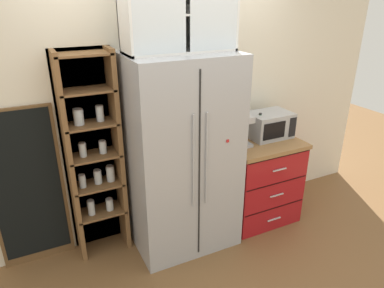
{
  "coord_description": "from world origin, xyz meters",
  "views": [
    {
      "loc": [
        -1.2,
        -2.64,
        2.27
      ],
      "look_at": [
        0.1,
        0.01,
        1.01
      ],
      "focal_mm": 32.91,
      "sensor_mm": 36.0,
      "label": 1
    }
  ],
  "objects": [
    {
      "name": "refrigerator",
      "position": [
        0.0,
        0.01,
        0.92
      ],
      "size": [
        0.94,
        0.7,
        1.84
      ],
      "color": "#ADAFB5",
      "rests_on": "ground"
    },
    {
      "name": "upper_cabinet",
      "position": [
        0.0,
        0.06,
        2.12
      ],
      "size": [
        0.91,
        0.32,
        0.58
      ],
      "color": "silver",
      "rests_on": "refrigerator"
    },
    {
      "name": "chalkboard_menu",
      "position": [
        -1.31,
        0.33,
        0.73
      ],
      "size": [
        0.6,
        0.04,
        1.46
      ],
      "color": "brown",
      "rests_on": "ground"
    },
    {
      "name": "microwave",
      "position": [
        1.02,
        0.08,
        1.03
      ],
      "size": [
        0.44,
        0.33,
        0.26
      ],
      "color": "#ADAFB5",
      "rests_on": "counter_cabinet"
    },
    {
      "name": "ground_plane",
      "position": [
        0.0,
        0.0,
        0.0
      ],
      "size": [
        10.73,
        10.73,
        0.0
      ],
      "primitive_type": "plane",
      "color": "brown"
    },
    {
      "name": "mug_cream",
      "position": [
        0.89,
        -0.01,
        0.94
      ],
      "size": [
        0.12,
        0.08,
        0.09
      ],
      "color": "silver",
      "rests_on": "counter_cabinet"
    },
    {
      "name": "wall_back_cream",
      "position": [
        0.0,
        0.4,
        1.27
      ],
      "size": [
        5.03,
        0.1,
        2.55
      ],
      "primitive_type": "cube",
      "color": "silver",
      "rests_on": "ground"
    },
    {
      "name": "pantry_shelf_column",
      "position": [
        -0.74,
        0.28,
        0.96
      ],
      "size": [
        0.5,
        0.3,
        1.88
      ],
      "color": "brown",
      "rests_on": "ground"
    },
    {
      "name": "coffee_maker",
      "position": [
        0.63,
        0.03,
        1.05
      ],
      "size": [
        0.17,
        0.2,
        0.31
      ],
      "color": "#B7B7BC",
      "rests_on": "counter_cabinet"
    },
    {
      "name": "bottle_clear",
      "position": [
        0.88,
        0.06,
        1.0
      ],
      "size": [
        0.06,
        0.06,
        0.25
      ],
      "color": "silver",
      "rests_on": "counter_cabinet"
    },
    {
      "name": "bottle_green",
      "position": [
        0.88,
        0.06,
        1.02
      ],
      "size": [
        0.07,
        0.07,
        0.28
      ],
      "color": "#285B33",
      "rests_on": "counter_cabinet"
    },
    {
      "name": "counter_cabinet",
      "position": [
        0.88,
        0.03,
        0.45
      ],
      "size": [
        0.77,
        0.68,
        0.9
      ],
      "color": "#A8161C",
      "rests_on": "ground"
    }
  ]
}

